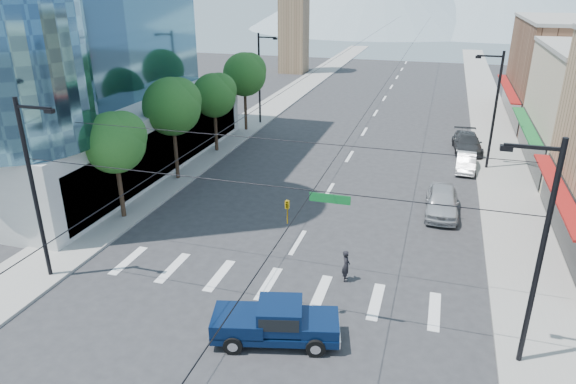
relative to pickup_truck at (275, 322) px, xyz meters
name	(u,v)px	position (x,y,z in m)	size (l,w,h in m)	color
ground	(262,302)	(-1.41, 2.42, -0.92)	(160.00, 160.00, 0.00)	#28282B
sidewalk_left	(279,102)	(-13.41, 42.42, -0.84)	(4.00, 120.00, 0.15)	gray
sidewalk_right	(489,116)	(10.59, 42.42, -0.84)	(4.00, 120.00, 0.15)	gray
clock_tower	(294,2)	(-17.91, 64.42, 9.73)	(4.80, 4.80, 20.40)	#8C6B4C
tree_near	(117,140)	(-12.48, 8.52, 4.08)	(3.65, 3.64, 6.71)	black
tree_midnear	(174,105)	(-12.48, 15.52, 4.68)	(4.09, 4.09, 7.52)	black
tree_midfar	(216,94)	(-12.48, 22.52, 4.08)	(3.65, 3.64, 6.71)	black
tree_far	(246,73)	(-12.48, 29.52, 4.68)	(4.09, 4.09, 7.52)	black
signal_rig	(256,220)	(-1.22, 1.42, 3.73)	(21.80, 0.20, 9.00)	black
lamp_pole_nw	(261,75)	(-12.08, 32.42, 4.03)	(2.00, 0.25, 9.00)	black
lamp_pole_ne	(494,107)	(9.25, 24.42, 4.03)	(2.00, 0.25, 9.00)	black
pickup_truck	(275,322)	(0.00, 0.00, 0.00)	(5.47, 3.04, 1.76)	#08183B
pedestrian	(346,266)	(1.89, 5.33, -0.10)	(0.59, 0.39, 1.63)	black
parked_car_near	(442,201)	(6.19, 14.77, -0.07)	(2.00, 4.96, 1.69)	#AFB0B4
parked_car_mid	(466,162)	(7.80, 23.63, -0.25)	(1.40, 4.02, 1.33)	white
parked_car_far	(467,143)	(7.99, 28.56, -0.13)	(2.21, 5.43, 1.57)	#2D2E30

